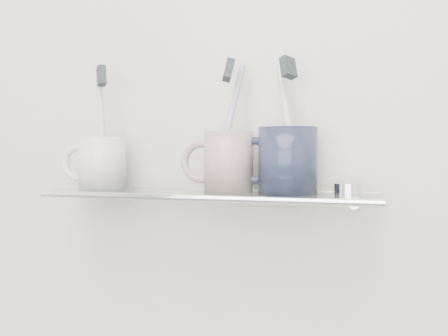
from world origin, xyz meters
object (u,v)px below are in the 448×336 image
(shelf_glass, at_px, (209,195))
(mug_right, at_px, (288,160))
(mug_left, at_px, (102,163))
(mug_center, at_px, (229,162))

(shelf_glass, xyz_separation_m, mug_right, (0.12, 0.00, 0.05))
(shelf_glass, bearing_deg, mug_left, 178.42)
(mug_center, bearing_deg, mug_right, -12.94)
(mug_right, bearing_deg, mug_center, -162.02)
(mug_left, bearing_deg, mug_center, -24.89)
(mug_left, bearing_deg, mug_right, -24.89)
(mug_center, distance_m, mug_right, 0.09)
(shelf_glass, height_order, mug_right, mug_right)
(shelf_glass, bearing_deg, mug_right, 2.44)
(shelf_glass, xyz_separation_m, mug_center, (0.03, 0.00, 0.05))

